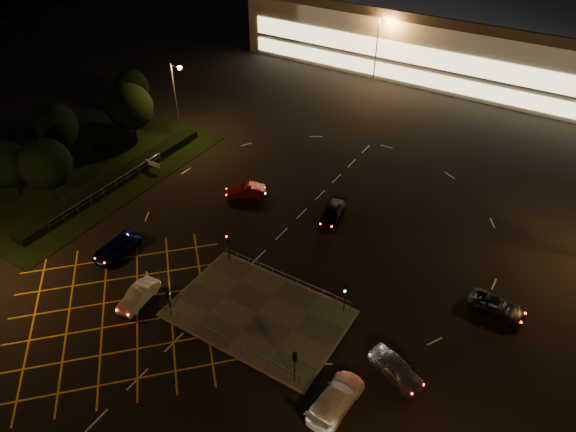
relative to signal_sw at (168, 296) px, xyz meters
The scene contains 23 objects.
ground 7.58m from the signal_sw, 56.28° to the left, with size 180.00×180.00×0.00m, color black.
pedestrian_island 7.57m from the signal_sw, 33.65° to the left, with size 14.00×9.00×0.12m, color #4C4944.
grass_verge 26.93m from the signal_sw, 153.45° to the left, with size 18.00×30.00×0.08m, color black.
hedge 22.55m from the signal_sw, 147.74° to the left, with size 2.00×26.00×1.00m, color black.
supermarket 68.13m from the signal_sw, 86.63° to the left, with size 72.00×26.50×10.50m.
streetlight_nw 31.24m from the signal_sw, 129.19° to the left, with size 1.78×0.56×10.03m.
streetlight_far_left 54.44m from the signal_sw, 95.88° to the left, with size 1.78×0.56×10.03m.
signal_sw is the anchor object (origin of this frame).
signal_se 12.00m from the signal_sw, ahead, with size 0.28×0.30×3.15m.
signal_nw 7.99m from the signal_sw, 90.00° to the left, with size 0.28×0.30×3.15m.
signal_ne 14.41m from the signal_sw, 33.65° to the left, with size 0.28×0.30×3.15m.
tree_a 26.38m from the signal_sw, behind, with size 5.04×5.04×6.86m.
tree_b 30.55m from the signal_sw, 156.81° to the left, with size 5.40×5.40×7.35m.
tree_c 31.34m from the signal_sw, 140.20° to the left, with size 5.76×5.76×7.84m.
tree_d 39.73m from the signal_sw, 139.09° to the left, with size 4.68×4.68×6.37m.
tree_e 22.92m from the signal_sw, 164.76° to the left, with size 5.40×5.40×7.35m.
car_queue_white 3.88m from the signal_sw, behind, with size 1.51×4.33×1.43m, color silver.
car_left_blue 10.46m from the signal_sw, 161.74° to the left, with size 2.29×4.98×1.38m, color #0B0F42.
car_far_dkgrey 19.62m from the signal_sw, 74.80° to the left, with size 1.93×4.76×1.38m, color black.
car_right_silver 18.71m from the signal_sw, 13.66° to the left, with size 1.85×4.60×1.57m, color #9EA0A5.
car_circ_red 18.26m from the signal_sw, 105.59° to the left, with size 1.52×4.37×1.44m, color maroon.
car_east_grey 27.31m from the signal_sw, 32.63° to the left, with size 2.19×4.75×1.32m, color black.
car_approach_white 15.58m from the signal_sw, ahead, with size 2.22×5.45×1.58m, color silver.
Camera 1 is at (19.55, -25.60, 32.68)m, focal length 32.00 mm.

